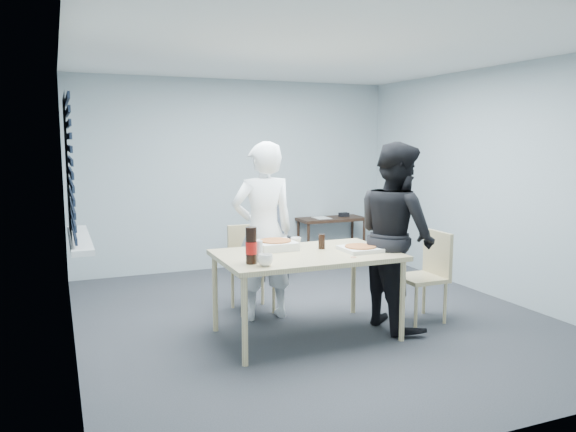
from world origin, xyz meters
name	(u,v)px	position (x,y,z in m)	size (l,w,h in m)	color
room	(72,179)	(-2.20, 0.40, 1.44)	(5.00, 5.00, 5.00)	#2D2E33
dining_table	(307,259)	(-0.28, -0.46, 0.72)	(1.59, 1.01, 0.77)	beige
chair_far	(250,261)	(-0.48, 0.54, 0.51)	(0.42, 0.42, 0.89)	beige
chair_right	(428,269)	(1.03, -0.50, 0.51)	(0.42, 0.42, 0.89)	beige
person_white	(263,231)	(-0.46, 0.18, 0.89)	(0.65, 0.42, 1.77)	white
person_black	(396,235)	(0.63, -0.52, 0.89)	(0.86, 0.47, 1.77)	black
side_table	(331,223)	(1.37, 2.28, 0.58)	(0.98, 0.44, 0.65)	black
stool	(272,244)	(0.20, 1.69, 0.45)	(0.40, 0.40, 0.56)	black
backpack	(272,220)	(0.20, 1.67, 0.77)	(0.30, 0.22, 0.42)	#555962
pizza_box_a	(275,245)	(-0.47, -0.19, 0.82)	(0.35, 0.35, 0.09)	white
pizza_box_b	(360,248)	(0.22, -0.57, 0.80)	(0.34, 0.34, 0.05)	white
mug_a	(265,260)	(-0.80, -0.81, 0.82)	(0.12, 0.12, 0.10)	white
mug_b	(296,242)	(-0.25, -0.17, 0.82)	(0.10, 0.10, 0.09)	white
cola_glass	(322,241)	(-0.07, -0.34, 0.84)	(0.06, 0.06, 0.14)	black
soda_bottle	(251,246)	(-0.88, -0.69, 0.92)	(0.10, 0.10, 0.30)	black
plastic_cups	(258,251)	(-0.80, -0.63, 0.86)	(0.07, 0.07, 0.18)	silver
rubber_band	(353,257)	(0.02, -0.80, 0.78)	(0.05, 0.05, 0.00)	red
papers	(321,218)	(1.22, 2.30, 0.66)	(0.21, 0.29, 0.00)	white
black_box	(344,215)	(1.59, 2.31, 0.68)	(0.14, 0.10, 0.06)	black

